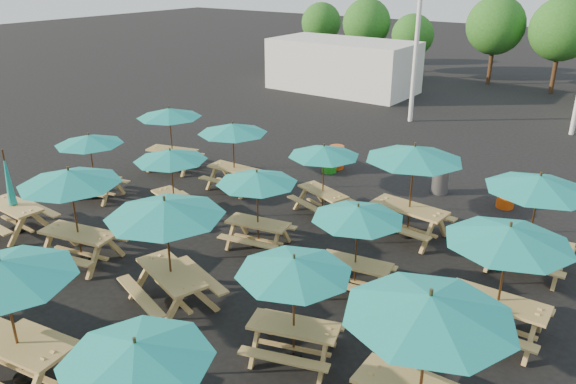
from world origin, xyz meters
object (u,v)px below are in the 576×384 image
Objects in this scene: picnic_unit_5 at (70,182)px; picnic_unit_12 at (137,358)px; picnic_unit_10 at (257,181)px; waste_bin_2 at (440,181)px; picnic_unit_14 at (358,217)px; picnic_unit_18 at (508,240)px; picnic_unit_13 at (294,270)px; picnic_unit_6 at (171,159)px; picnic_unit_8 at (2,276)px; picnic_unit_15 at (414,157)px; waste_bin_1 at (329,161)px; picnic_unit_7 at (233,132)px; waste_bin_0 at (337,157)px; waste_bin_3 at (506,195)px; picnic_unit_1 at (12,199)px; picnic_unit_3 at (169,116)px; picnic_unit_9 at (165,214)px; picnic_unit_17 at (429,313)px; picnic_unit_19 at (539,188)px; picnic_unit_11 at (324,154)px; picnic_unit_2 at (89,143)px.

picnic_unit_5 is 6.70m from picnic_unit_12.
picnic_unit_10 reaches higher than waste_bin_2.
picnic_unit_14 is 0.97× the size of picnic_unit_18.
picnic_unit_12 is at bearing -114.05° from picnic_unit_13.
picnic_unit_8 is at bearing -50.49° from picnic_unit_6.
picnic_unit_18 is (6.07, -0.23, 0.29)m from picnic_unit_10.
picnic_unit_15 reaches higher than waste_bin_1.
picnic_unit_7 reaches higher than waste_bin_0.
picnic_unit_12 reaches higher than waste_bin_3.
picnic_unit_3 is (-0.19, 5.94, 0.98)m from picnic_unit_1.
picnic_unit_9 is at bearing -154.93° from picnic_unit_18.
waste_bin_3 is (10.32, 9.37, -0.55)m from picnic_unit_1.
picnic_unit_17 reaches higher than picnic_unit_19.
picnic_unit_18 is at bearing -75.97° from waste_bin_3.
picnic_unit_8 is 1.07× the size of picnic_unit_17.
waste_bin_0 is at bearing 66.95° from picnic_unit_1.
picnic_unit_5 is 1.13× the size of picnic_unit_6.
picnic_unit_10 is 2.91× the size of waste_bin_3.
picnic_unit_5 is 8.89m from picnic_unit_17.
picnic_unit_5 is 1.04× the size of picnic_unit_8.
picnic_unit_3 is 11.02m from picnic_unit_13.
picnic_unit_9 reaches higher than picnic_unit_11.
picnic_unit_5 is 3.43× the size of waste_bin_0.
picnic_unit_19 reaches higher than picnic_unit_5.
picnic_unit_14 is at bearing 12.14° from picnic_unit_5.
picnic_unit_1 is 0.87× the size of picnic_unit_3.
picnic_unit_12 is 12.54m from waste_bin_2.
picnic_unit_9 is 3.70× the size of waste_bin_2.
picnic_unit_11 is at bearing 177.47° from picnic_unit_19.
picnic_unit_10 is 6.89m from picnic_unit_12.
picnic_unit_5 is 6.66m from picnic_unit_14.
picnic_unit_3 is 12.50m from picnic_unit_18.
picnic_unit_18 is (0.21, 3.23, -0.13)m from picnic_unit_17.
picnic_unit_7 reaches higher than picnic_unit_11.
picnic_unit_5 is 6.29m from picnic_unit_13.
picnic_unit_11 reaches higher than waste_bin_3.
picnic_unit_6 reaches higher than picnic_unit_14.
picnic_unit_13 is at bearing -62.07° from waste_bin_1.
picnic_unit_2 is at bearing 125.79° from picnic_unit_5.
picnic_unit_18 is at bearing -60.47° from waste_bin_2.
picnic_unit_7 is at bearing -147.29° from waste_bin_2.
picnic_unit_18 is 0.97× the size of picnic_unit_19.
picnic_unit_19 is at bearing 63.71° from picnic_unit_9.
waste_bin_0 and waste_bin_3 have the same top height.
picnic_unit_9 reaches higher than picnic_unit_3.
picnic_unit_3 is 1.05× the size of picnic_unit_11.
picnic_unit_13 reaches higher than picnic_unit_6.
picnic_unit_19 is (0.04, 6.22, -0.11)m from picnic_unit_17.
waste_bin_0 is at bearing 91.26° from picnic_unit_6.
picnic_unit_17 is (5.86, -3.47, 0.42)m from picnic_unit_10.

